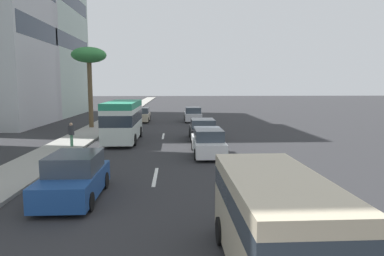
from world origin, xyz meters
TOP-DOWN VIEW (x-y plane):
  - ground_plane at (31.50, 0.00)m, footprint 198.00×198.00m
  - sidewalk_right at (31.50, 6.42)m, footprint 162.00×2.75m
  - lane_stripe_mid at (12.37, 0.00)m, footprint 3.20×0.16m
  - lane_stripe_far at (24.90, 0.00)m, footprint 3.20×0.16m
  - van_lead at (4.15, -3.02)m, footprint 4.85×2.14m
  - car_second at (36.08, -3.06)m, footprint 4.29×1.91m
  - car_third at (23.02, -3.05)m, footprint 4.31×1.94m
  - car_fourth at (17.19, -2.89)m, footprint 4.76×1.81m
  - minibus_fifth at (22.50, 2.86)m, footprint 7.00×2.27m
  - car_sixth at (9.52, 2.79)m, footprint 4.14×1.92m
  - car_seventh at (36.17, 2.84)m, footprint 4.19×1.95m
  - pedestrian_near_lamp at (19.72, 5.84)m, footprint 0.36×0.39m
  - palm_tree at (30.10, 6.99)m, footprint 3.21×3.21m

SIDE VIEW (x-z plane):
  - ground_plane at x=31.50m, z-range 0.00..0.00m
  - lane_stripe_mid at x=12.37m, z-range 0.00..0.01m
  - lane_stripe_far at x=24.90m, z-range 0.00..0.01m
  - sidewalk_right at x=31.50m, z-range 0.00..0.15m
  - car_third at x=23.02m, z-range -0.04..1.54m
  - car_fourth at x=17.19m, z-range -0.04..1.55m
  - car_seventh at x=36.17m, z-range -0.04..1.56m
  - car_sixth at x=9.52m, z-range -0.05..1.60m
  - car_second at x=36.08m, z-range -0.05..1.61m
  - pedestrian_near_lamp at x=19.72m, z-range 0.22..1.77m
  - van_lead at x=4.15m, z-range 0.17..2.37m
  - minibus_fifth at x=22.50m, z-range 0.15..3.10m
  - palm_tree at x=30.10m, z-range 2.92..10.43m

